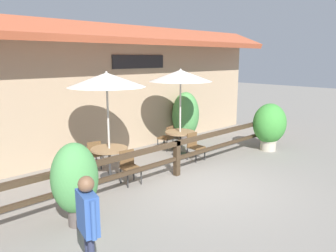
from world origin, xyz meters
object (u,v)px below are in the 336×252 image
(potted_plant_tall_tropical, at_px, (75,180))
(pedestrian, at_px, (88,217))
(dining_table_near, at_px, (109,154))
(potted_plant_small_flowering, at_px, (186,115))
(patio_umbrella_near, at_px, (107,80))
(chair_near_streetside, at_px, (129,165))
(dining_table_middle, at_px, (180,136))
(chair_middle_wallside, at_px, (167,137))
(chair_middle_streetside, at_px, (195,145))
(potted_plant_entrance_palm, at_px, (269,125))
(chair_near_wallside, at_px, (93,154))
(patio_umbrella_middle, at_px, (181,76))

(potted_plant_tall_tropical, bearing_deg, pedestrian, -112.35)
(dining_table_near, height_order, potted_plant_small_flowering, potted_plant_small_flowering)
(patio_umbrella_near, bearing_deg, chair_near_streetside, -84.48)
(dining_table_middle, relative_size, chair_middle_wallside, 1.16)
(chair_near_streetside, relative_size, potted_plant_tall_tropical, 0.52)
(patio_umbrella_near, bearing_deg, dining_table_near, 0.00)
(patio_umbrella_near, xyz_separation_m, dining_table_near, (0.00, 0.00, -1.95))
(patio_umbrella_near, height_order, chair_middle_wallside, patio_umbrella_near)
(chair_near_streetside, height_order, chair_middle_streetside, same)
(potted_plant_entrance_palm, height_order, potted_plant_tall_tropical, potted_plant_entrance_palm)
(patio_umbrella_near, relative_size, chair_middle_streetside, 3.32)
(chair_middle_wallside, height_order, potted_plant_small_flowering, potted_plant_small_flowering)
(dining_table_middle, relative_size, pedestrian, 0.61)
(chair_middle_streetside, distance_m, potted_plant_entrance_palm, 2.88)
(chair_near_streetside, relative_size, potted_plant_entrance_palm, 0.52)
(dining_table_near, height_order, pedestrian, pedestrian)
(chair_middle_streetside, distance_m, chair_middle_wallside, 1.41)
(chair_near_streetside, bearing_deg, patio_umbrella_near, 103.84)
(dining_table_near, bearing_deg, potted_plant_entrance_palm, -16.79)
(chair_near_streetside, xyz_separation_m, dining_table_middle, (2.72, 0.87, 0.16))
(dining_table_near, xyz_separation_m, chair_near_streetside, (0.07, -0.78, -0.16))
(dining_table_near, relative_size, dining_table_middle, 1.00)
(dining_table_near, relative_size, chair_near_wallside, 1.16)
(patio_umbrella_middle, bearing_deg, chair_near_streetside, -162.19)
(potted_plant_small_flowering, bearing_deg, chair_near_streetside, -153.93)
(patio_umbrella_middle, distance_m, potted_plant_small_flowering, 2.51)
(potted_plant_entrance_palm, bearing_deg, patio_umbrella_middle, 146.41)
(potted_plant_entrance_palm, bearing_deg, chair_near_wallside, 156.17)
(chair_middle_wallside, bearing_deg, chair_near_wallside, -12.97)
(potted_plant_small_flowering, bearing_deg, dining_table_near, -163.26)
(dining_table_near, relative_size, chair_middle_wallside, 1.16)
(chair_middle_streetside, bearing_deg, potted_plant_small_flowering, 53.61)
(chair_near_streetside, height_order, potted_plant_entrance_palm, potted_plant_entrance_palm)
(patio_umbrella_middle, height_order, potted_plant_entrance_palm, patio_umbrella_middle)
(patio_umbrella_middle, height_order, potted_plant_tall_tropical, patio_umbrella_middle)
(chair_middle_wallside, relative_size, potted_plant_entrance_palm, 0.52)
(dining_table_middle, height_order, potted_plant_tall_tropical, potted_plant_tall_tropical)
(dining_table_near, height_order, potted_plant_tall_tropical, potted_plant_tall_tropical)
(patio_umbrella_near, relative_size, pedestrian, 1.74)
(chair_middle_streetside, bearing_deg, chair_middle_wallside, 87.94)
(patio_umbrella_near, relative_size, chair_middle_wallside, 3.32)
(patio_umbrella_middle, distance_m, dining_table_middle, 1.95)
(patio_umbrella_near, distance_m, dining_table_middle, 3.41)
(chair_near_wallside, bearing_deg, pedestrian, 68.49)
(chair_middle_streetside, xyz_separation_m, potted_plant_small_flowering, (1.58, 1.90, 0.50))
(potted_plant_tall_tropical, bearing_deg, chair_middle_wallside, 28.41)
(chair_near_streetside, distance_m, potted_plant_tall_tropical, 2.30)
(patio_umbrella_middle, relative_size, potted_plant_tall_tropical, 1.73)
(dining_table_near, xyz_separation_m, chair_middle_wallside, (2.87, 0.80, -0.16))
(chair_near_wallside, xyz_separation_m, chair_middle_wallside, (2.92, 0.02, 0.00))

